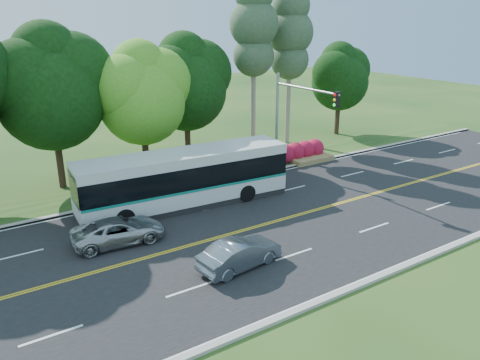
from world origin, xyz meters
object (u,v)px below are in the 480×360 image
transit_bus (185,179)px  sedan (240,254)px  traffic_signal (294,111)px  suv (119,231)px

transit_bus → sedan: (-1.17, -7.86, -0.96)m
traffic_signal → transit_bus: size_ratio=0.55×
traffic_signal → suv: 14.48m
traffic_signal → suv: (-13.53, -3.21, -4.02)m
traffic_signal → suv: traffic_signal is taller
transit_bus → suv: 5.66m
sedan → suv: sedan is taller
transit_bus → suv: bearing=-148.9°
traffic_signal → sedan: traffic_signal is taller
transit_bus → sedan: 8.00m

